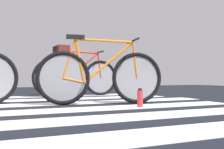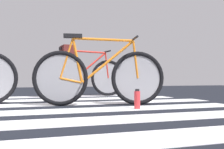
{
  "view_description": "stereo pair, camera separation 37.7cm",
  "coord_description": "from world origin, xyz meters",
  "px_view_note": "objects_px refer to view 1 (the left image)",
  "views": [
    {
      "loc": [
        -0.42,
        -3.65,
        0.39
      ],
      "look_at": [
        1.13,
        -0.14,
        0.43
      ],
      "focal_mm": 43.45,
      "sensor_mm": 36.0,
      "label": 1
    },
    {
      "loc": [
        -0.04,
        -3.65,
        0.39
      ],
      "look_at": [
        1.13,
        -0.14,
        0.43
      ],
      "focal_mm": 43.45,
      "sensor_mm": 36.0,
      "label": 2
    }
  ],
  "objects_px": {
    "bicycle_3_of_3": "(77,76)",
    "water_bottle": "(140,98)",
    "cyclist_3_of_3": "(61,64)",
    "bicycle_1_of_3": "(101,76)"
  },
  "relations": [
    {
      "from": "bicycle_3_of_3",
      "to": "cyclist_3_of_3",
      "type": "bearing_deg",
      "value": -180.0
    },
    {
      "from": "bicycle_1_of_3",
      "to": "water_bottle",
      "type": "relative_size",
      "value": 7.36
    },
    {
      "from": "cyclist_3_of_3",
      "to": "water_bottle",
      "type": "xyz_separation_m",
      "value": [
        0.46,
        -2.2,
        -0.51
      ]
    },
    {
      "from": "bicycle_1_of_3",
      "to": "cyclist_3_of_3",
      "type": "bearing_deg",
      "value": 106.78
    },
    {
      "from": "cyclist_3_of_3",
      "to": "water_bottle",
      "type": "bearing_deg",
      "value": -81.98
    },
    {
      "from": "bicycle_1_of_3",
      "to": "water_bottle",
      "type": "bearing_deg",
      "value": -48.37
    },
    {
      "from": "bicycle_1_of_3",
      "to": "cyclist_3_of_3",
      "type": "xyz_separation_m",
      "value": [
        -0.15,
        1.67,
        0.24
      ]
    },
    {
      "from": "bicycle_1_of_3",
      "to": "bicycle_3_of_3",
      "type": "bearing_deg",
      "value": 96.23
    },
    {
      "from": "bicycle_3_of_3",
      "to": "water_bottle",
      "type": "xyz_separation_m",
      "value": [
        0.15,
        -2.22,
        -0.27
      ]
    },
    {
      "from": "bicycle_3_of_3",
      "to": "cyclist_3_of_3",
      "type": "height_order",
      "value": "cyclist_3_of_3"
    }
  ]
}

